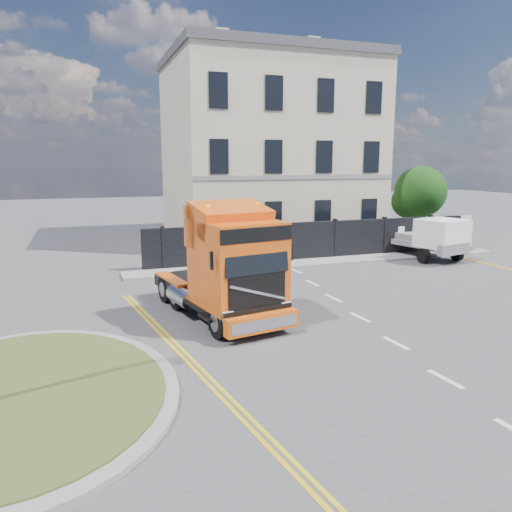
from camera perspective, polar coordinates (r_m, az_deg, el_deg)
name	(u,v)px	position (r m, az deg, el deg)	size (l,w,h in m)	color
ground	(272,323)	(15.94, 1.84, -7.70)	(120.00, 120.00, 0.00)	#424244
traffic_island	(19,396)	(12.26, -25.49, -14.23)	(6.80, 6.80, 0.17)	gray
hoarding_fence	(327,240)	(26.35, 8.14, 1.81)	(18.80, 0.25, 2.00)	black
georgian_building	(268,150)	(32.69, 1.32, 12.02)	(12.30, 10.30, 12.80)	beige
tree	(418,194)	(32.93, 17.99, 6.75)	(3.20, 3.20, 4.80)	#382619
pavement_far	(325,262)	(25.48, 7.91, -0.64)	(20.00, 1.60, 0.12)	gray
truck	(229,270)	(15.81, -3.12, -1.61)	(3.42, 6.52, 3.72)	black
flatbed_pickup	(433,237)	(27.43, 19.61, 2.01)	(3.16, 5.61, 2.19)	slate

